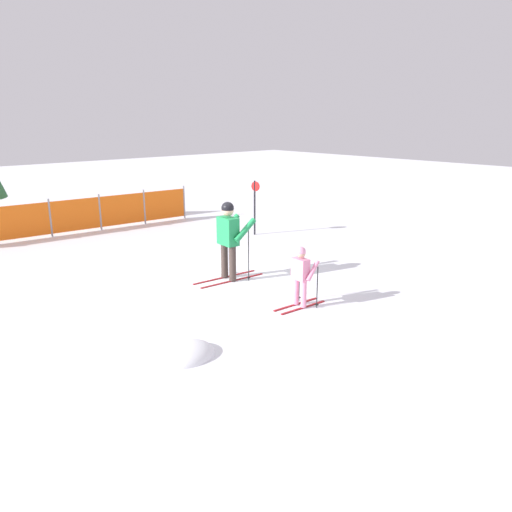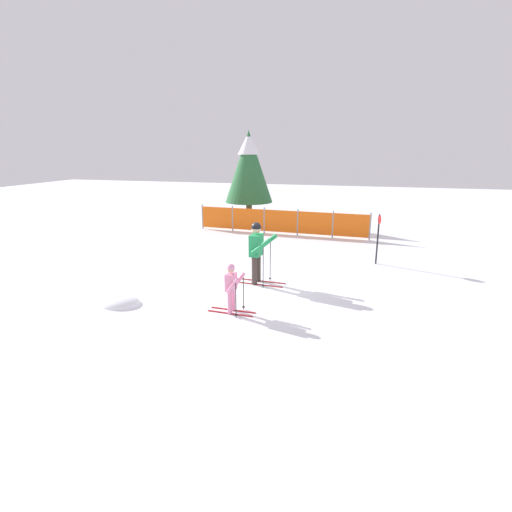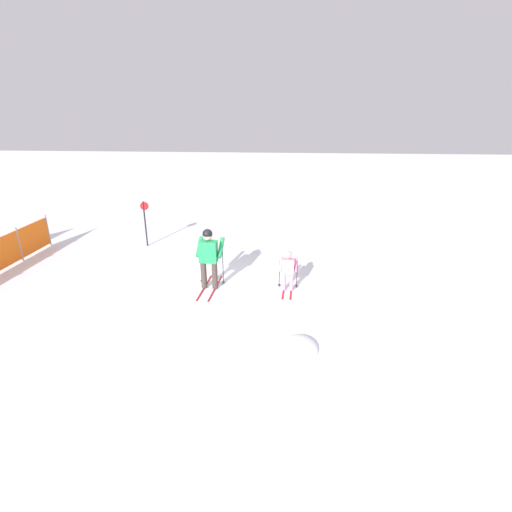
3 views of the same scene
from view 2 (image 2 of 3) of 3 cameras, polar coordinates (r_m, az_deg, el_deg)
name	(u,v)px [view 2 (image 2 of 3)]	position (r m, az deg, el deg)	size (l,w,h in m)	color
ground_plane	(252,284)	(10.90, -0.63, -3.96)	(60.00, 60.00, 0.00)	white
skier_adult	(257,247)	(10.68, 0.16, 1.25)	(1.61, 0.74, 1.68)	maroon
skier_child	(232,284)	(8.85, -3.49, -4.08)	(1.08, 0.54, 1.14)	maroon
safety_fence	(281,221)	(17.06, 3.54, 4.98)	(7.40, 0.54, 1.11)	gray
conifer_far	(249,166)	(20.17, -1.04, 12.79)	(2.37, 2.37, 4.40)	#4C3823
trail_marker	(378,234)	(13.06, 17.05, 3.04)	(0.09, 0.28, 1.59)	black
snow_mound	(121,304)	(10.04, -18.75, -6.53)	(0.94, 0.80, 0.38)	white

